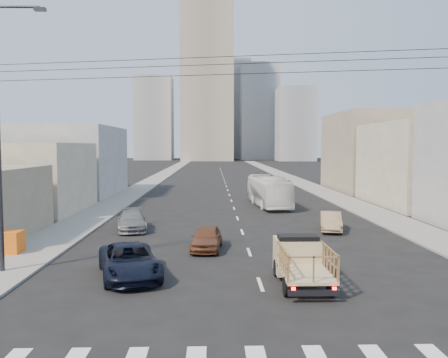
{
  "coord_description": "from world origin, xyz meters",
  "views": [
    {
      "loc": [
        -1.99,
        -17.31,
        5.75
      ],
      "look_at": [
        -1.2,
        14.85,
        3.5
      ],
      "focal_mm": 38.0,
      "sensor_mm": 36.0,
      "label": 1
    }
  ],
  "objects_px": {
    "flatbed_pickup": "(302,258)",
    "navy_pickup": "(129,261)",
    "streetlamp_left": "(0,130)",
    "sedan_brown": "(207,238)",
    "crate_stack": "(4,242)",
    "city_bus": "(269,191)",
    "sedan_grey": "(132,221)",
    "sedan_tan": "(331,221)"
  },
  "relations": [
    {
      "from": "flatbed_pickup",
      "to": "sedan_tan",
      "type": "relative_size",
      "value": 1.14
    },
    {
      "from": "flatbed_pickup",
      "to": "crate_stack",
      "type": "distance_m",
      "value": 15.77
    },
    {
      "from": "navy_pickup",
      "to": "streetlamp_left",
      "type": "height_order",
      "value": "streetlamp_left"
    },
    {
      "from": "sedan_tan",
      "to": "sedan_grey",
      "type": "relative_size",
      "value": 0.84
    },
    {
      "from": "flatbed_pickup",
      "to": "sedan_brown",
      "type": "height_order",
      "value": "flatbed_pickup"
    },
    {
      "from": "crate_stack",
      "to": "sedan_tan",
      "type": "bearing_deg",
      "value": 19.27
    },
    {
      "from": "city_bus",
      "to": "streetlamp_left",
      "type": "height_order",
      "value": "streetlamp_left"
    },
    {
      "from": "city_bus",
      "to": "sedan_grey",
      "type": "xyz_separation_m",
      "value": [
        -10.87,
        -12.82,
        -0.78
      ]
    },
    {
      "from": "sedan_brown",
      "to": "crate_stack",
      "type": "xyz_separation_m",
      "value": [
        -10.69,
        -0.98,
        0.02
      ]
    },
    {
      "from": "crate_stack",
      "to": "city_bus",
      "type": "bearing_deg",
      "value": 50.68
    },
    {
      "from": "flatbed_pickup",
      "to": "navy_pickup",
      "type": "bearing_deg",
      "value": 170.68
    },
    {
      "from": "sedan_brown",
      "to": "city_bus",
      "type": "bearing_deg",
      "value": 78.24
    },
    {
      "from": "city_bus",
      "to": "sedan_brown",
      "type": "bearing_deg",
      "value": -111.62
    },
    {
      "from": "flatbed_pickup",
      "to": "navy_pickup",
      "type": "height_order",
      "value": "flatbed_pickup"
    },
    {
      "from": "sedan_grey",
      "to": "navy_pickup",
      "type": "bearing_deg",
      "value": -91.8
    },
    {
      "from": "flatbed_pickup",
      "to": "streetlamp_left",
      "type": "distance_m",
      "value": 14.29
    },
    {
      "from": "sedan_tan",
      "to": "city_bus",
      "type": "bearing_deg",
      "value": 112.66
    },
    {
      "from": "streetlamp_left",
      "to": "sedan_grey",
      "type": "bearing_deg",
      "value": 70.17
    },
    {
      "from": "navy_pickup",
      "to": "sedan_tan",
      "type": "xyz_separation_m",
      "value": [
        11.67,
        11.13,
        -0.08
      ]
    },
    {
      "from": "flatbed_pickup",
      "to": "sedan_brown",
      "type": "relative_size",
      "value": 1.13
    },
    {
      "from": "city_bus",
      "to": "streetlamp_left",
      "type": "relative_size",
      "value": 0.86
    },
    {
      "from": "sedan_brown",
      "to": "sedan_grey",
      "type": "bearing_deg",
      "value": 134.8
    },
    {
      "from": "flatbed_pickup",
      "to": "sedan_brown",
      "type": "distance_m",
      "value": 7.79
    },
    {
      "from": "flatbed_pickup",
      "to": "city_bus",
      "type": "height_order",
      "value": "city_bus"
    },
    {
      "from": "sedan_tan",
      "to": "sedan_grey",
      "type": "distance_m",
      "value": 13.54
    },
    {
      "from": "flatbed_pickup",
      "to": "sedan_grey",
      "type": "bearing_deg",
      "value": 125.57
    },
    {
      "from": "sedan_grey",
      "to": "crate_stack",
      "type": "height_order",
      "value": "sedan_grey"
    },
    {
      "from": "navy_pickup",
      "to": "crate_stack",
      "type": "distance_m",
      "value": 8.62
    },
    {
      "from": "crate_stack",
      "to": "navy_pickup",
      "type": "bearing_deg",
      "value": -31.25
    },
    {
      "from": "sedan_tan",
      "to": "crate_stack",
      "type": "distance_m",
      "value": 20.17
    },
    {
      "from": "sedan_brown",
      "to": "crate_stack",
      "type": "distance_m",
      "value": 10.73
    },
    {
      "from": "flatbed_pickup",
      "to": "navy_pickup",
      "type": "xyz_separation_m",
      "value": [
        -7.34,
        1.2,
        -0.38
      ]
    },
    {
      "from": "navy_pickup",
      "to": "city_bus",
      "type": "xyz_separation_m",
      "value": [
        9.01,
        24.48,
        0.73
      ]
    },
    {
      "from": "flatbed_pickup",
      "to": "streetlamp_left",
      "type": "relative_size",
      "value": 0.37
    },
    {
      "from": "sedan_tan",
      "to": "streetlamp_left",
      "type": "xyz_separation_m",
      "value": [
        -17.44,
        -10.31,
        5.8
      ]
    },
    {
      "from": "navy_pickup",
      "to": "sedan_grey",
      "type": "height_order",
      "value": "navy_pickup"
    },
    {
      "from": "flatbed_pickup",
      "to": "crate_stack",
      "type": "bearing_deg",
      "value": 158.89
    },
    {
      "from": "sedan_grey",
      "to": "streetlamp_left",
      "type": "bearing_deg",
      "value": -120.7
    },
    {
      "from": "sedan_grey",
      "to": "flatbed_pickup",
      "type": "bearing_deg",
      "value": -65.3
    },
    {
      "from": "flatbed_pickup",
      "to": "crate_stack",
      "type": "height_order",
      "value": "flatbed_pickup"
    },
    {
      "from": "navy_pickup",
      "to": "flatbed_pickup",
      "type": "bearing_deg",
      "value": -25.69
    },
    {
      "from": "navy_pickup",
      "to": "sedan_tan",
      "type": "relative_size",
      "value": 1.34
    }
  ]
}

